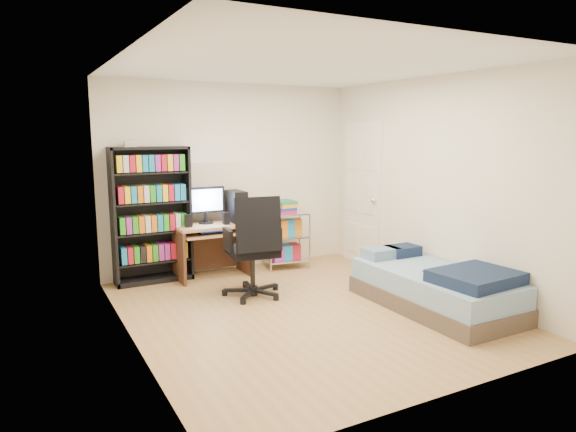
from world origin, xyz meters
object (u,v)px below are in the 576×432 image
computer_desk (218,228)px  bed (436,287)px  office_chair (254,265)px  media_shelf (151,213)px

computer_desk → bed: computer_desk is taller
office_chair → media_shelf: bearing=134.5°
computer_desk → bed: (1.59, -2.30, -0.40)m
media_shelf → office_chair: bearing=-53.2°
media_shelf → bed: size_ratio=0.96×
office_chair → bed: office_chair is taller
media_shelf → bed: 3.47m
media_shelf → computer_desk: (0.82, -0.12, -0.24)m
computer_desk → office_chair: bearing=-87.5°
computer_desk → bed: size_ratio=0.64×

